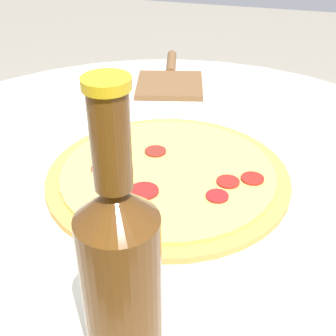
{
  "coord_description": "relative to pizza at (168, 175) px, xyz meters",
  "views": [
    {
      "loc": [
        -0.16,
        0.57,
        1.11
      ],
      "look_at": [
        -0.01,
        -0.01,
        0.73
      ],
      "focal_mm": 50.0,
      "sensor_mm": 36.0,
      "label": 1
    }
  ],
  "objects": [
    {
      "name": "pizza_paddle",
      "position": [
        0.09,
        -0.37,
        -0.0
      ],
      "size": [
        0.17,
        0.28,
        0.02
      ],
      "rotation": [
        0.0,
        0.0,
        -1.34
      ],
      "color": "brown",
      "rests_on": "table"
    },
    {
      "name": "pizza",
      "position": [
        0.0,
        0.0,
        0.0
      ],
      "size": [
        0.37,
        0.37,
        0.02
      ],
      "color": "#C68E47",
      "rests_on": "table"
    },
    {
      "name": "table",
      "position": [
        0.01,
        0.01,
        -0.17
      ],
      "size": [
        1.08,
        1.08,
        0.71
      ],
      "color": "silver",
      "rests_on": "ground_plane"
    },
    {
      "name": "beer_bottle",
      "position": [
        -0.04,
        0.31,
        0.1
      ],
      "size": [
        0.07,
        0.07,
        0.29
      ],
      "color": "#563314",
      "rests_on": "table"
    }
  ]
}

